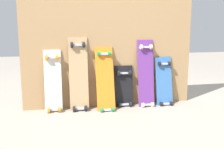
# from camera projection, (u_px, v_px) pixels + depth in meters

# --- Properties ---
(ground_plane) EXTENTS (12.00, 12.00, 0.00)m
(ground_plane) POSITION_uv_depth(u_px,v_px,m) (111.00, 106.00, 3.36)
(ground_plane) COLOR #A89E8E
(plywood_wall_panel) EXTENTS (2.10, 0.04, 1.56)m
(plywood_wall_panel) POSITION_uv_depth(u_px,v_px,m) (110.00, 43.00, 3.29)
(plywood_wall_panel) COLOR tan
(plywood_wall_panel) RESTS_ON ground
(skateboard_white) EXTENTS (0.20, 0.18, 0.78)m
(skateboard_white) POSITION_uv_depth(u_px,v_px,m) (53.00, 84.00, 3.14)
(skateboard_white) COLOR silver
(skateboard_white) RESTS_ON ground
(skateboard_natural) EXTENTS (0.22, 0.20, 0.92)m
(skateboard_natural) POSITION_uv_depth(u_px,v_px,m) (79.00, 77.00, 3.18)
(skateboard_natural) COLOR tan
(skateboard_natural) RESTS_ON ground
(skateboard_orange) EXTENTS (0.21, 0.28, 0.81)m
(skateboard_orange) POSITION_uv_depth(u_px,v_px,m) (105.00, 82.00, 3.22)
(skateboard_orange) COLOR orange
(skateboard_orange) RESTS_ON ground
(skateboard_black) EXTENTS (0.23, 0.14, 0.57)m
(skateboard_black) POSITION_uv_depth(u_px,v_px,m) (124.00, 89.00, 3.36)
(skateboard_black) COLOR black
(skateboard_black) RESTS_ON ground
(skateboard_purple) EXTENTS (0.20, 0.20, 0.88)m
(skateboard_purple) POSITION_uv_depth(u_px,v_px,m) (146.00, 76.00, 3.36)
(skateboard_purple) COLOR #6B338C
(skateboard_purple) RESTS_ON ground
(skateboard_blue) EXTENTS (0.21, 0.19, 0.67)m
(skateboard_blue) POSITION_uv_depth(u_px,v_px,m) (164.00, 84.00, 3.43)
(skateboard_blue) COLOR #386BAD
(skateboard_blue) RESTS_ON ground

